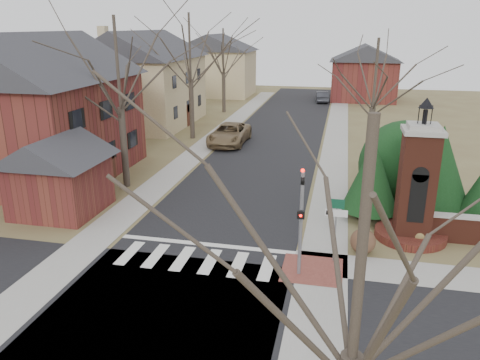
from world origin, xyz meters
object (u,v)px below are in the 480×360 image
(brick_gate_monument, at_px, (415,194))
(pickup_truck, at_px, (229,134))
(sign_post, at_px, (336,218))
(traffic_signal_pole, at_px, (301,214))
(distant_car, at_px, (322,97))

(brick_gate_monument, bearing_deg, pickup_truck, 128.27)
(sign_post, height_order, brick_gate_monument, brick_gate_monument)
(traffic_signal_pole, distance_m, brick_gate_monument, 6.47)
(brick_gate_monument, relative_size, pickup_truck, 1.08)
(pickup_truck, distance_m, distant_car, 24.74)
(traffic_signal_pole, height_order, brick_gate_monument, brick_gate_monument)
(brick_gate_monument, distance_m, pickup_truck, 20.07)
(distant_car, bearing_deg, brick_gate_monument, 92.14)
(sign_post, bearing_deg, brick_gate_monument, 41.42)
(traffic_signal_pole, distance_m, distant_car, 44.12)
(brick_gate_monument, bearing_deg, traffic_signal_pole, -136.76)
(sign_post, bearing_deg, pickup_truck, 115.65)
(sign_post, distance_m, distant_car, 42.75)
(brick_gate_monument, xyz_separation_m, pickup_truck, (-12.40, 15.72, -1.34))
(traffic_signal_pole, distance_m, pickup_truck, 21.63)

